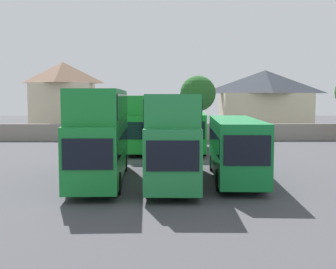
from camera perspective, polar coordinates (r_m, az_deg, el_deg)
name	(u,v)px	position (r m, az deg, el deg)	size (l,w,h in m)	color
ground	(165,146)	(43.57, -0.32, -1.47)	(140.00, 140.00, 0.00)	#424247
depot_boundary_wall	(165,132)	(49.17, -0.40, 0.30)	(56.00, 0.50, 1.80)	gray
bus_1	(101,130)	(25.54, -8.42, 0.53)	(2.84, 11.18, 5.09)	#198334
bus_2	(173,132)	(25.42, 0.60, 0.26)	(2.93, 11.81, 4.83)	#228441
bus_3	(235,145)	(26.07, 8.40, -1.35)	(3.02, 10.31, 3.46)	#147C37
bus_4	(145,120)	(39.57, -2.95, 1.83)	(3.47, 10.59, 4.80)	#1F812E
bus_5	(189,129)	(39.44, 2.63, 0.65)	(3.14, 10.38, 3.32)	#188A2F
house_terrace_left	(63,98)	(58.82, -12.96, 4.53)	(7.39, 6.91, 9.03)	beige
house_terrace_centre	(265,101)	(59.57, 12.00, 4.07)	(11.53, 6.36, 8.06)	beige
tree_behind_wall	(198,94)	(51.69, 3.77, 5.10)	(4.03, 4.03, 7.09)	brown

